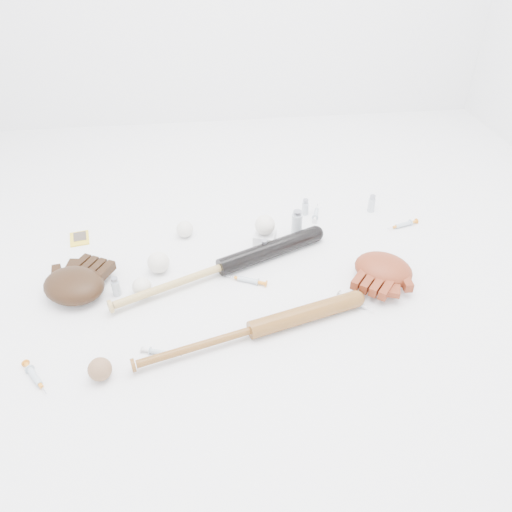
{
  "coord_description": "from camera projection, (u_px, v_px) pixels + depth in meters",
  "views": [
    {
      "loc": [
        -0.19,
        -1.39,
        1.14
      ],
      "look_at": [
        -0.01,
        0.04,
        0.06
      ],
      "focal_mm": 35.0,
      "sensor_mm": 36.0,
      "label": 1
    }
  ],
  "objects": [
    {
      "name": "baseball_on_pedestal",
      "position": [
        265.0,
        225.0,
        1.92
      ],
      "size": [
        0.08,
        0.08,
        0.08
      ],
      "primitive_type": "sphere",
      "color": "white",
      "rests_on": "pedestal"
    },
    {
      "name": "vial_2",
      "position": [
        264.0,
        248.0,
        1.88
      ],
      "size": [
        0.03,
        0.03,
        0.07
      ],
      "primitive_type": "cylinder",
      "color": "#B5BEC7",
      "rests_on": "ground"
    },
    {
      "name": "baseball_aged",
      "position": [
        100.0,
        369.0,
        1.41
      ],
      "size": [
        0.07,
        0.07,
        0.07
      ],
      "primitive_type": "sphere",
      "color": "#865F40",
      "rests_on": "ground"
    },
    {
      "name": "syringe_4",
      "position": [
        403.0,
        225.0,
        2.06
      ],
      "size": [
        0.16,
        0.07,
        0.02
      ],
      "primitive_type": null,
      "rotation": [
        0.0,
        0.0,
        3.42
      ],
      "color": "#ADBCC6",
      "rests_on": "ground"
    },
    {
      "name": "glove_dark",
      "position": [
        74.0,
        285.0,
        1.69
      ],
      "size": [
        0.35,
        0.35,
        0.09
      ],
      "primitive_type": null,
      "rotation": [
        0.0,
        0.0,
        -0.5
      ],
      "color": "black",
      "rests_on": "ground"
    },
    {
      "name": "vial_1",
      "position": [
        305.0,
        207.0,
        2.12
      ],
      "size": [
        0.03,
        0.03,
        0.07
      ],
      "primitive_type": "cylinder",
      "color": "#B5BEC7",
      "rests_on": "ground"
    },
    {
      "name": "pedestal",
      "position": [
        265.0,
        238.0,
        1.96
      ],
      "size": [
        0.1,
        0.1,
        0.04
      ],
      "primitive_type": "cube",
      "rotation": [
        0.0,
        0.0,
        -0.33
      ],
      "color": "white",
      "rests_on": "ground"
    },
    {
      "name": "syringe_5",
      "position": [
        35.0,
        377.0,
        1.42
      ],
      "size": [
        0.12,
        0.15,
        0.02
      ],
      "primitive_type": null,
      "rotation": [
        0.0,
        0.0,
        -0.97
      ],
      "color": "#ADBCC6",
      "rests_on": "ground"
    },
    {
      "name": "vial_0",
      "position": [
        372.0,
        203.0,
        2.14
      ],
      "size": [
        0.03,
        0.03,
        0.08
      ],
      "primitive_type": "cylinder",
      "color": "#B5BEC7",
      "rests_on": "ground"
    },
    {
      "name": "syringe_1",
      "position": [
        248.0,
        280.0,
        1.77
      ],
      "size": [
        0.16,
        0.09,
        0.02
      ],
      "primitive_type": null,
      "rotation": [
        0.0,
        0.0,
        2.71
      ],
      "color": "#ADBCC6",
      "rests_on": "ground"
    },
    {
      "name": "baseball_left",
      "position": [
        158.0,
        262.0,
        1.8
      ],
      "size": [
        0.08,
        0.08,
        0.08
      ],
      "primitive_type": "sphere",
      "color": "white",
      "rests_on": "ground"
    },
    {
      "name": "glove_tan",
      "position": [
        383.0,
        269.0,
        1.77
      ],
      "size": [
        0.35,
        0.35,
        0.09
      ],
      "primitive_type": null,
      "rotation": [
        0.0,
        0.0,
        2.45
      ],
      "color": "maroon",
      "rests_on": "ground"
    },
    {
      "name": "bat_dark",
      "position": [
        222.0,
        267.0,
        1.8
      ],
      "size": [
        0.83,
        0.41,
        0.06
      ],
      "primitive_type": null,
      "rotation": [
        0.0,
        0.0,
        0.41
      ],
      "color": "black",
      "rests_on": "ground"
    },
    {
      "name": "vial_4",
      "position": [
        116.0,
        286.0,
        1.7
      ],
      "size": [
        0.03,
        0.03,
        0.07
      ],
      "primitive_type": "cylinder",
      "color": "#B5BEC7",
      "rests_on": "ground"
    },
    {
      "name": "syringe_0",
      "position": [
        160.0,
        352.0,
        1.5
      ],
      "size": [
        0.14,
        0.07,
        0.02
      ],
      "primitive_type": null,
      "rotation": [
        0.0,
        0.0,
        -0.32
      ],
      "color": "#ADBCC6",
      "rests_on": "ground"
    },
    {
      "name": "baseball_upper",
      "position": [
        185.0,
        229.0,
        1.99
      ],
      "size": [
        0.07,
        0.07,
        0.07
      ],
      "primitive_type": "sphere",
      "color": "white",
      "rests_on": "ground"
    },
    {
      "name": "vial_3",
      "position": [
        297.0,
        222.0,
        2.0
      ],
      "size": [
        0.04,
        0.04,
        0.1
      ],
      "primitive_type": "cylinder",
      "color": "#B5BEC7",
      "rests_on": "ground"
    },
    {
      "name": "syringe_3",
      "position": [
        354.0,
        301.0,
        1.68
      ],
      "size": [
        0.12,
        0.14,
        0.02
      ],
      "primitive_type": null,
      "rotation": [
        0.0,
        0.0,
        -0.87
      ],
      "color": "#ADBCC6",
      "rests_on": "ground"
    },
    {
      "name": "syringe_2",
      "position": [
        316.0,
        213.0,
        2.13
      ],
      "size": [
        0.07,
        0.16,
        0.02
      ],
      "primitive_type": null,
      "rotation": [
        0.0,
        0.0,
        1.25
      ],
      "color": "#ADBCC6",
      "rests_on": "ground"
    },
    {
      "name": "bat_wood",
      "position": [
        252.0,
        330.0,
        1.55
      ],
      "size": [
        0.78,
        0.27,
        0.06
      ],
      "primitive_type": null,
      "rotation": [
        0.0,
        0.0,
        0.27
      ],
      "color": "brown",
      "rests_on": "ground"
    },
    {
      "name": "trading_card",
      "position": [
        80.0,
        239.0,
        1.99
      ],
      "size": [
        0.09,
        0.11,
        0.01
      ],
      "primitive_type": "cube",
      "rotation": [
        0.0,
        0.0,
        0.19
      ],
      "color": "gold",
      "rests_on": "ground"
    },
    {
      "name": "baseball_mid",
      "position": [
        142.0,
        287.0,
        1.71
      ],
      "size": [
        0.07,
        0.07,
        0.07
      ],
      "primitive_type": "sphere",
      "color": "white",
      "rests_on": "ground"
    }
  ]
}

